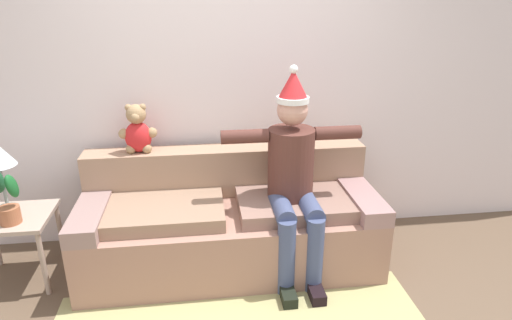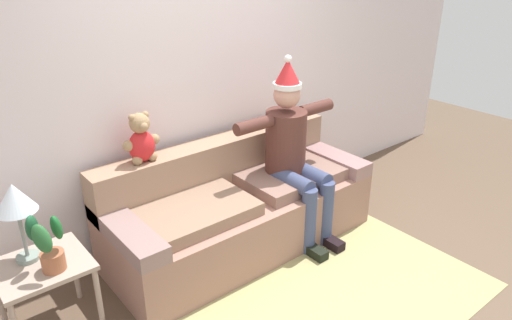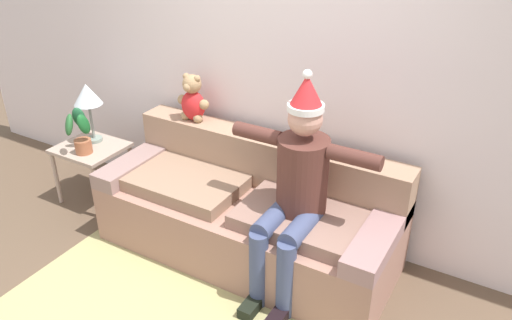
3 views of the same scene
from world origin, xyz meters
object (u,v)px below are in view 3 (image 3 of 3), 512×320
object	(u,v)px
person_seated	(296,187)
side_table	(91,154)
teddy_bear	(193,100)
couch	(249,213)
potted_plant	(80,132)
table_lamp	(87,97)

from	to	relation	value
person_seated	side_table	bearing A→B (deg)	176.81
teddy_bear	person_seated	bearing A→B (deg)	-21.07
couch	potted_plant	world-z (taller)	potted_plant
person_seated	side_table	distance (m)	2.05
table_lamp	potted_plant	distance (m)	0.32
teddy_bear	couch	bearing A→B (deg)	-21.89
person_seated	side_table	size ratio (longest dim) A/B	2.83
side_table	couch	bearing A→B (deg)	1.86
teddy_bear	potted_plant	world-z (taller)	teddy_bear
couch	table_lamp	distance (m)	1.72
person_seated	table_lamp	bearing A→B (deg)	174.17
potted_plant	teddy_bear	bearing A→B (deg)	26.70
person_seated	table_lamp	xyz separation A→B (m)	(-2.06, 0.21, 0.14)
side_table	table_lamp	bearing A→B (deg)	114.76
side_table	potted_plant	world-z (taller)	potted_plant
couch	side_table	size ratio (longest dim) A/B	4.06
couch	person_seated	world-z (taller)	person_seated
person_seated	teddy_bear	size ratio (longest dim) A/B	4.06
table_lamp	teddy_bear	bearing A→B (deg)	13.33
person_seated	table_lamp	world-z (taller)	person_seated
teddy_bear	potted_plant	size ratio (longest dim) A/B	0.99
person_seated	teddy_bear	bearing A→B (deg)	158.93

